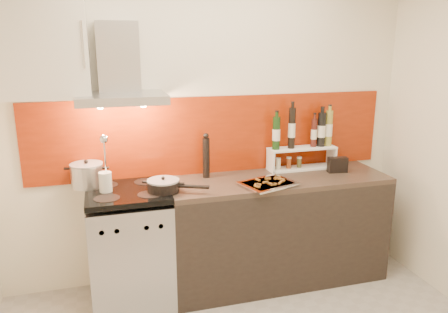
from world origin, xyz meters
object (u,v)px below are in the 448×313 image
object	(u,v)px
counter	(276,229)
saute_pan	(164,185)
baking_tray	(268,184)
range_stove	(131,248)
stock_pot	(87,175)
pepper_mill	(206,156)

from	to	relation	value
counter	saute_pan	distance (m)	1.07
counter	baking_tray	bearing A→B (deg)	-132.51
range_stove	counter	bearing A→B (deg)	0.23
stock_pot	baking_tray	size ratio (longest dim) A/B	0.52
stock_pot	saute_pan	distance (m)	0.60
range_stove	pepper_mill	bearing A→B (deg)	14.85
range_stove	pepper_mill	distance (m)	0.92
counter	baking_tray	world-z (taller)	baking_tray
stock_pot	saute_pan	bearing A→B (deg)	-26.17
saute_pan	pepper_mill	size ratio (longest dim) A/B	1.18
range_stove	pepper_mill	size ratio (longest dim) A/B	2.48
saute_pan	counter	bearing A→B (deg)	6.37
pepper_mill	baking_tray	distance (m)	0.55
stock_pot	range_stove	bearing A→B (deg)	-30.63
counter	pepper_mill	xyz separation A→B (m)	(-0.56, 0.16, 0.63)
counter	pepper_mill	distance (m)	0.86
stock_pot	baking_tray	bearing A→B (deg)	-13.95
counter	saute_pan	bearing A→B (deg)	-173.63
stock_pot	pepper_mill	size ratio (longest dim) A/B	0.66
counter	pepper_mill	world-z (taller)	pepper_mill
range_stove	counter	distance (m)	1.20
counter	stock_pot	world-z (taller)	stock_pot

